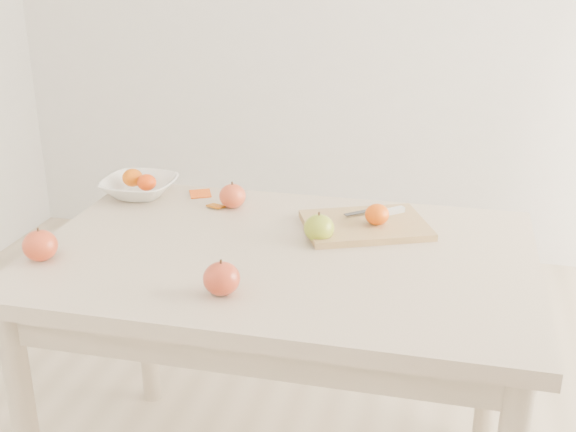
# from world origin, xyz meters

# --- Properties ---
(table) EXTENTS (1.20, 0.80, 0.75)m
(table) POSITION_xyz_m (0.00, 0.00, 0.65)
(table) COLOR beige
(table) RESTS_ON ground
(cutting_board) EXTENTS (0.38, 0.33, 0.02)m
(cutting_board) POSITION_xyz_m (0.17, 0.18, 0.76)
(cutting_board) COLOR tan
(cutting_board) RESTS_ON table
(board_tangerine) EXTENTS (0.06, 0.06, 0.05)m
(board_tangerine) POSITION_xyz_m (0.20, 0.17, 0.80)
(board_tangerine) COLOR #E04207
(board_tangerine) RESTS_ON cutting_board
(fruit_bowl) EXTENTS (0.21, 0.21, 0.05)m
(fruit_bowl) POSITION_xyz_m (-0.50, 0.28, 0.78)
(fruit_bowl) COLOR white
(fruit_bowl) RESTS_ON table
(bowl_tangerine_near) EXTENTS (0.06, 0.06, 0.05)m
(bowl_tangerine_near) POSITION_xyz_m (-0.52, 0.29, 0.80)
(bowl_tangerine_near) COLOR #D36407
(bowl_tangerine_near) RESTS_ON fruit_bowl
(bowl_tangerine_far) EXTENTS (0.05, 0.05, 0.05)m
(bowl_tangerine_far) POSITION_xyz_m (-0.47, 0.27, 0.80)
(bowl_tangerine_far) COLOR #D93B07
(bowl_tangerine_far) RESTS_ON fruit_bowl
(orange_peel_a) EXTENTS (0.07, 0.07, 0.01)m
(orange_peel_a) POSITION_xyz_m (-0.33, 0.32, 0.75)
(orange_peel_a) COLOR #C6460E
(orange_peel_a) RESTS_ON table
(orange_peel_b) EXTENTS (0.05, 0.05, 0.01)m
(orange_peel_b) POSITION_xyz_m (-0.25, 0.24, 0.75)
(orange_peel_b) COLOR #C5660D
(orange_peel_b) RESTS_ON table
(paring_knife) EXTENTS (0.16, 0.10, 0.01)m
(paring_knife) POSITION_xyz_m (0.22, 0.25, 0.78)
(paring_knife) COLOR silver
(paring_knife) RESTS_ON cutting_board
(apple_green) EXTENTS (0.08, 0.08, 0.07)m
(apple_green) POSITION_xyz_m (0.07, 0.08, 0.78)
(apple_green) COLOR olive
(apple_green) RESTS_ON table
(apple_red_c) EXTENTS (0.08, 0.08, 0.07)m
(apple_red_c) POSITION_xyz_m (-0.07, -0.25, 0.79)
(apple_red_c) COLOR maroon
(apple_red_c) RESTS_ON table
(apple_red_a) EXTENTS (0.07, 0.07, 0.07)m
(apple_red_a) POSITION_xyz_m (-0.21, 0.25, 0.78)
(apple_red_a) COLOR maroon
(apple_red_a) RESTS_ON table
(apple_red_d) EXTENTS (0.08, 0.08, 0.07)m
(apple_red_d) POSITION_xyz_m (-0.54, -0.18, 0.79)
(apple_red_d) COLOR #A5181E
(apple_red_d) RESTS_ON table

